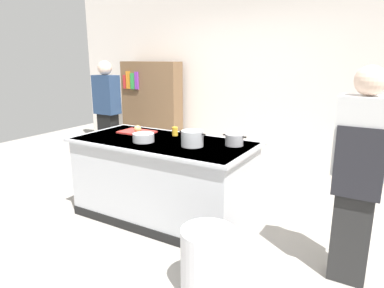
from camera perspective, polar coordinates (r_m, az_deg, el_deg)
ground_plane at (r=4.01m, az=-4.63°, el=-12.02°), size 10.00×10.00×0.00m
back_wall at (r=5.45m, az=8.07°, el=11.27°), size 6.40×0.12×3.00m
counter_island at (r=3.83m, az=-4.78°, el=-5.76°), size 1.98×0.98×0.90m
cutting_board at (r=4.11m, az=-9.14°, el=1.97°), size 0.40×0.28×0.02m
onion at (r=4.03m, az=-9.04°, el=2.49°), size 0.08×0.08×0.08m
stock_pot at (r=3.44m, az=0.05°, el=0.94°), size 0.29×0.23×0.16m
sauce_pan at (r=3.50m, az=7.06°, el=0.71°), size 0.25×0.18×0.12m
mixing_bowl at (r=3.66m, az=-8.08°, el=1.07°), size 0.23×0.23×0.09m
juice_cup at (r=3.91m, az=-2.85°, el=2.11°), size 0.07×0.07×0.10m
trash_bin at (r=2.74m, az=2.67°, el=-19.05°), size 0.42×0.42×0.54m
person_chef at (r=2.91m, az=25.98°, el=-4.39°), size 0.38×0.25×1.72m
person_guest at (r=5.63m, az=-13.88°, el=5.05°), size 0.38×0.24×1.72m
bookshelf at (r=6.01m, az=-6.72°, el=5.37°), size 1.10×0.31×1.70m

